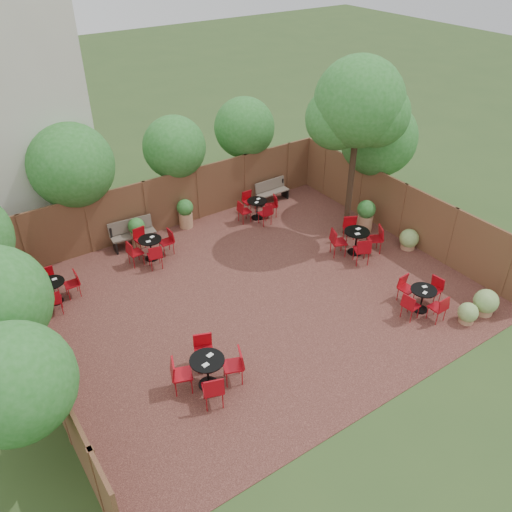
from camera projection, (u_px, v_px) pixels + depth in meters
ground at (254, 297)px, 15.47m from camera, size 80.00×80.00×0.00m
courtyard_paving at (254, 296)px, 15.47m from camera, size 12.00×10.00×0.02m
fence_back at (173, 201)px, 18.37m from camera, size 12.00×0.08×2.00m
fence_left at (37, 353)px, 12.10m from camera, size 0.08×10.00×2.00m
fence_right at (402, 211)px, 17.74m from camera, size 0.08×10.00×2.00m
overhang_foliage at (157, 187)px, 15.33m from camera, size 15.75×10.63×2.68m
courtyard_tree at (359, 108)px, 16.02m from camera, size 2.88×2.79×5.98m
park_bench_left at (132, 233)px, 17.57m from camera, size 1.51×0.61×0.91m
park_bench_right at (271, 191)px, 20.25m from camera, size 1.36×0.46×0.83m
bistro_tables at (249, 272)px, 15.73m from camera, size 10.48×8.43×0.93m
planters at (206, 228)px, 17.60m from camera, size 11.12×4.36×1.16m
low_shrubs at (452, 280)px, 15.56m from camera, size 2.12×4.18×0.74m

